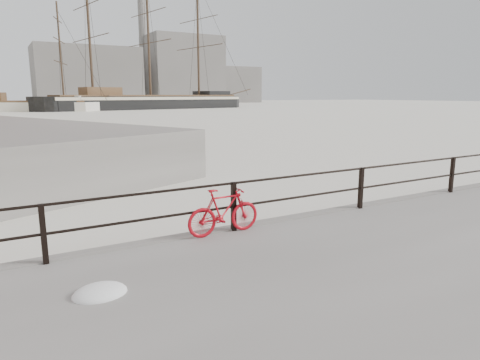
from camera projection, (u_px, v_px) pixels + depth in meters
name	position (u px, v px, depth m)	size (l,w,h in m)	color
ground	(354.00, 220.00, 10.57)	(400.00, 400.00, 0.00)	white
guardrail	(361.00, 188.00, 10.28)	(28.00, 0.10, 1.00)	black
bicycle	(224.00, 211.00, 8.36)	(1.54, 0.23, 0.93)	#A90B16
barque_black	(151.00, 109.00, 93.93)	(56.30, 18.43, 32.12)	black
schooner_mid	(28.00, 111.00, 80.29)	(28.74, 12.16, 20.69)	silver
industrial_west	(87.00, 76.00, 137.74)	(32.00, 18.00, 18.00)	gray
industrial_mid	(183.00, 70.00, 158.44)	(26.00, 20.00, 24.00)	gray
industrial_east	(231.00, 85.00, 174.87)	(20.00, 16.00, 14.00)	gray
smokestack	(143.00, 41.00, 154.42)	(2.80, 2.80, 44.00)	gray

